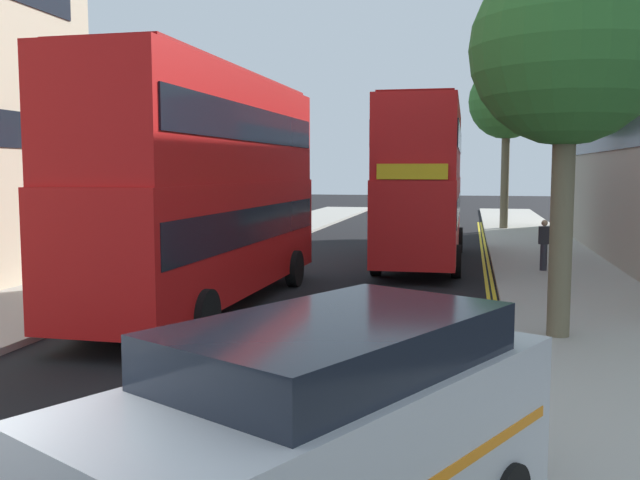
% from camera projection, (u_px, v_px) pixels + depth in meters
% --- Properties ---
extents(sidewalk_right, '(4.00, 80.00, 0.14)m').
position_uv_depth(sidewalk_right, '(572.00, 290.00, 19.22)').
color(sidewalk_right, '#ADA89E').
rests_on(sidewalk_right, ground).
extents(sidewalk_left, '(4.00, 80.00, 0.14)m').
position_uv_depth(sidewalk_left, '(135.00, 275.00, 21.93)').
color(sidewalk_left, '#ADA89E').
rests_on(sidewalk_left, ground).
extents(kerb_line_outer, '(0.10, 56.00, 0.01)m').
position_uv_depth(kerb_line_outer, '(496.00, 302.00, 17.72)').
color(kerb_line_outer, yellow).
rests_on(kerb_line_outer, ground).
extents(kerb_line_inner, '(0.10, 56.00, 0.01)m').
position_uv_depth(kerb_line_inner, '(489.00, 302.00, 17.75)').
color(kerb_line_inner, yellow).
rests_on(kerb_line_inner, ground).
extents(traffic_island, '(1.10, 2.20, 0.10)m').
position_uv_depth(traffic_island, '(149.00, 445.00, 8.42)').
color(traffic_island, '#ADA89E').
rests_on(traffic_island, ground).
extents(keep_left_bollard, '(0.36, 0.28, 1.11)m').
position_uv_depth(keep_left_bollard, '(147.00, 399.00, 8.36)').
color(keep_left_bollard, silver).
rests_on(keep_left_bollard, traffic_island).
extents(double_decker_bus_away, '(2.93, 10.85, 5.64)m').
position_uv_depth(double_decker_bus_away, '(208.00, 183.00, 16.90)').
color(double_decker_bus_away, red).
rests_on(double_decker_bus_away, ground).
extents(double_decker_bus_oncoming, '(2.84, 10.82, 5.64)m').
position_uv_depth(double_decker_bus_oncoming, '(423.00, 179.00, 24.99)').
color(double_decker_bus_oncoming, red).
rests_on(double_decker_bus_oncoming, ground).
extents(taxi_minivan, '(3.88, 5.13, 2.12)m').
position_uv_depth(taxi_minivan, '(319.00, 448.00, 5.73)').
color(taxi_minivan, silver).
rests_on(taxi_minivan, ground).
extents(pedestrian_far, '(0.34, 0.22, 1.62)m').
position_uv_depth(pedestrian_far, '(544.00, 244.00, 22.32)').
color(pedestrian_far, '#2D2D38').
rests_on(pedestrian_far, sidewalk_right).
extents(street_tree_near, '(3.62, 3.62, 7.27)m').
position_uv_depth(street_tree_near, '(567.00, 51.00, 13.05)').
color(street_tree_near, '#6B6047').
rests_on(street_tree_near, sidewalk_right).
extents(street_tree_mid, '(4.09, 4.09, 8.97)m').
position_uv_depth(street_tree_mid, '(507.00, 102.00, 38.09)').
color(street_tree_mid, '#6B6047').
rests_on(street_tree_mid, sidewalk_right).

